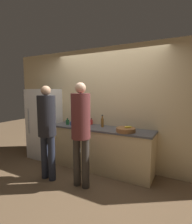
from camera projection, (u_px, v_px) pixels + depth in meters
The scene contains 12 objects.
ground_plane at pixel (93, 175), 3.48m from camera, with size 14.00×14.00×0.00m, color brown.
wall_back at pixel (107, 107), 3.87m from camera, with size 5.20×0.06×2.60m.
counter at pixel (101, 148), 3.72m from camera, with size 2.23×0.62×0.90m.
refrigerator at pixel (45, 123), 4.39m from camera, with size 0.67×0.64×1.71m.
person_left at pixel (47, 125), 3.21m from camera, with size 0.33×0.33×1.76m.
person_center at pixel (81, 127), 2.95m from camera, with size 0.33×0.33×1.81m.
fruit_bowl at pixel (126, 130), 3.26m from camera, with size 0.36×0.36×0.12m.
utensil_crock at pixel (77, 121), 3.99m from camera, with size 0.12×0.12×0.27m.
bottle_green at pixel (68, 122), 3.98m from camera, with size 0.08×0.08×0.15m.
bottle_amber at pixel (102, 122), 3.71m from camera, with size 0.06×0.06×0.26m.
bottle_red at pixel (92, 122), 3.98m from camera, with size 0.06×0.06×0.15m.
cup_blue at pixel (72, 123), 3.89m from camera, with size 0.08×0.08×0.08m.
Camera 1 is at (1.63, -2.86, 1.68)m, focal length 28.00 mm.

